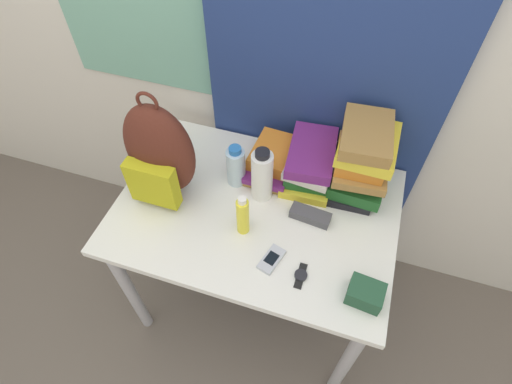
# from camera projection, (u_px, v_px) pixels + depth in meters

# --- Properties ---
(ground_plane) EXTENTS (12.00, 12.00, 0.00)m
(ground_plane) POSITION_uv_depth(u_px,v_px,m) (232.00, 363.00, 1.89)
(ground_plane) COLOR #665B51
(wall_back) EXTENTS (6.00, 0.06, 2.50)m
(wall_back) POSITION_uv_depth(u_px,v_px,m) (295.00, 27.00, 1.40)
(wall_back) COLOR silver
(wall_back) RESTS_ON ground_plane
(curtain_blue) EXTENTS (0.90, 0.04, 2.50)m
(curtain_blue) POSITION_uv_depth(u_px,v_px,m) (330.00, 41.00, 1.34)
(curtain_blue) COLOR navy
(curtain_blue) RESTS_ON ground_plane
(desk) EXTENTS (1.06, 0.74, 0.76)m
(desk) POSITION_uv_depth(u_px,v_px,m) (256.00, 224.00, 1.60)
(desk) COLOR silver
(desk) RESTS_ON ground_plane
(backpack) EXTENTS (0.26, 0.19, 0.46)m
(backpack) POSITION_uv_depth(u_px,v_px,m) (159.00, 154.00, 1.42)
(backpack) COLOR #512319
(backpack) RESTS_ON desk
(book_stack_left) EXTENTS (0.21, 0.28, 0.11)m
(book_stack_left) POSITION_uv_depth(u_px,v_px,m) (274.00, 160.00, 1.61)
(book_stack_left) COLOR olive
(book_stack_left) RESTS_ON desk
(book_stack_center) EXTENTS (0.22, 0.29, 0.16)m
(book_stack_center) POSITION_uv_depth(u_px,v_px,m) (312.00, 164.00, 1.55)
(book_stack_center) COLOR yellow
(book_stack_center) RESTS_ON desk
(book_stack_right) EXTENTS (0.22, 0.29, 0.30)m
(book_stack_right) POSITION_uv_depth(u_px,v_px,m) (362.00, 160.00, 1.46)
(book_stack_right) COLOR black
(book_stack_right) RESTS_ON desk
(water_bottle) EXTENTS (0.07, 0.07, 0.19)m
(water_bottle) POSITION_uv_depth(u_px,v_px,m) (236.00, 166.00, 1.53)
(water_bottle) COLOR silver
(water_bottle) RESTS_ON desk
(sports_bottle) EXTENTS (0.08, 0.08, 0.24)m
(sports_bottle) POSITION_uv_depth(u_px,v_px,m) (263.00, 176.00, 1.47)
(sports_bottle) COLOR white
(sports_bottle) RESTS_ON desk
(sunscreen_bottle) EXTENTS (0.04, 0.04, 0.18)m
(sunscreen_bottle) POSITION_uv_depth(u_px,v_px,m) (243.00, 216.00, 1.39)
(sunscreen_bottle) COLOR yellow
(sunscreen_bottle) RESTS_ON desk
(cell_phone) EXTENTS (0.08, 0.12, 0.02)m
(cell_phone) POSITION_uv_depth(u_px,v_px,m) (271.00, 259.00, 1.37)
(cell_phone) COLOR #B7BCC6
(cell_phone) RESTS_ON desk
(sunglasses_case) EXTENTS (0.15, 0.07, 0.04)m
(sunglasses_case) POSITION_uv_depth(u_px,v_px,m) (310.00, 215.00, 1.47)
(sunglasses_case) COLOR #47474C
(sunglasses_case) RESTS_ON desk
(camera_pouch) EXTENTS (0.12, 0.10, 0.07)m
(camera_pouch) POSITION_uv_depth(u_px,v_px,m) (365.00, 294.00, 1.26)
(camera_pouch) COLOR #234C33
(camera_pouch) RESTS_ON desk
(wristwatch) EXTENTS (0.04, 0.10, 0.01)m
(wristwatch) POSITION_uv_depth(u_px,v_px,m) (301.00, 275.00, 1.34)
(wristwatch) COLOR black
(wristwatch) RESTS_ON desk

